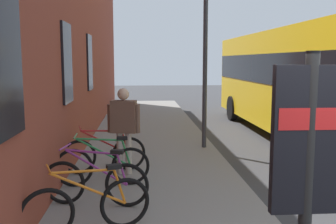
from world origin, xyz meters
name	(u,v)px	position (x,y,z in m)	size (l,w,h in m)	color
ground	(272,168)	(6.00, -1.00, 0.00)	(60.00, 60.00, 0.00)	#38383A
sidewalk_pavement	(150,148)	(8.00, 1.75, 0.06)	(24.00, 3.50, 0.12)	gray
station_facade	(77,7)	(8.99, 3.80, 3.98)	(22.00, 0.65, 7.96)	brown
bicycle_far_end	(88,207)	(2.62, 2.73, 0.51)	(0.72, 1.69, 0.97)	black
bicycle_mid_rack	(95,182)	(3.67, 2.75, 0.51)	(0.52, 1.75, 0.97)	black
bicycle_beside_lamp	(103,165)	(4.67, 2.73, 0.51)	(0.48, 1.77, 0.97)	black
bicycle_end_of_row	(105,154)	(5.56, 2.77, 0.51)	(0.56, 1.74, 0.97)	black
transit_info_sign	(308,161)	(0.31, 0.79, 1.72)	(0.10, 0.55, 2.40)	black
city_bus	(295,77)	(9.78, -3.00, 1.92)	(10.51, 2.68, 3.35)	yellow
pedestrian_by_facade	(124,122)	(5.39, 2.36, 1.21)	(0.34, 0.66, 1.78)	#B2A599
street_lamp	(205,36)	(7.73, 0.30, 3.10)	(0.28, 0.28, 5.01)	#333338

